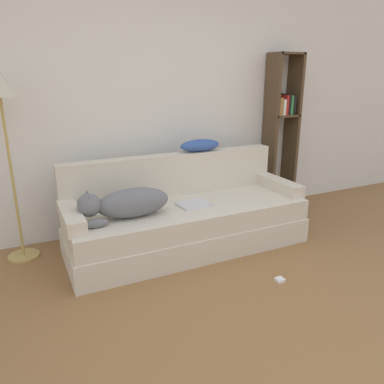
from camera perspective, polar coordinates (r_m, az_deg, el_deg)
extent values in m
plane|color=olive|center=(2.53, 17.21, -22.64)|extent=(20.00, 20.00, 0.00)
cube|color=silver|center=(4.00, -5.11, 13.95)|extent=(7.93, 0.06, 2.70)
cube|color=beige|center=(3.62, -0.69, -6.56)|extent=(2.25, 0.84, 0.24)
cube|color=beige|center=(3.53, -0.64, -3.43)|extent=(2.21, 0.80, 0.19)
cube|color=beige|center=(3.74, -2.96, 2.69)|extent=(2.21, 0.15, 0.41)
cube|color=beige|center=(3.20, -17.95, -3.60)|extent=(0.15, 0.65, 0.12)
cube|color=beige|center=(4.01, 13.05, 1.09)|extent=(0.15, 0.65, 0.12)
ellipsoid|color=slate|center=(3.21, -8.94, -1.60)|extent=(0.63, 0.25, 0.25)
sphere|color=slate|center=(3.12, -15.41, -1.95)|extent=(0.19, 0.19, 0.19)
cone|color=slate|center=(3.05, -15.33, -0.98)|extent=(0.07, 0.07, 0.09)
cone|color=slate|center=(3.15, -15.70, -0.43)|extent=(0.07, 0.07, 0.09)
ellipsoid|color=slate|center=(3.06, -14.29, -4.66)|extent=(0.19, 0.06, 0.08)
cube|color=silver|center=(3.48, 0.28, -1.85)|extent=(0.31, 0.25, 0.02)
ellipsoid|color=#335199|center=(3.82, 1.22, 7.12)|extent=(0.43, 0.18, 0.12)
cube|color=#4C3823|center=(4.53, 11.79, 8.52)|extent=(0.04, 0.26, 1.83)
cube|color=#4C3823|center=(4.73, 14.91, 8.67)|extent=(0.04, 0.26, 1.83)
cube|color=#4C3823|center=(4.58, 14.22, 19.78)|extent=(0.34, 0.26, 0.02)
cube|color=#4C3823|center=(4.60, 13.58, 11.29)|extent=(0.34, 0.26, 0.02)
cube|color=olive|center=(4.51, 12.72, 12.63)|extent=(0.04, 0.20, 0.20)
cube|color=silver|center=(4.54, 13.19, 12.52)|extent=(0.04, 0.20, 0.18)
cube|color=red|center=(4.56, 13.60, 12.81)|extent=(0.03, 0.20, 0.22)
cube|color=black|center=(4.58, 13.93, 12.88)|extent=(0.03, 0.20, 0.24)
cube|color=#337F42|center=(4.61, 14.26, 12.77)|extent=(0.03, 0.20, 0.22)
cube|color=black|center=(4.63, 14.59, 12.64)|extent=(0.03, 0.20, 0.20)
cylinder|color=tan|center=(3.79, -24.21, -8.87)|extent=(0.27, 0.27, 0.02)
cylinder|color=tan|center=(3.55, -25.64, 1.52)|extent=(0.02, 0.02, 1.40)
cube|color=white|center=(3.18, 13.25, -12.90)|extent=(0.07, 0.07, 0.03)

